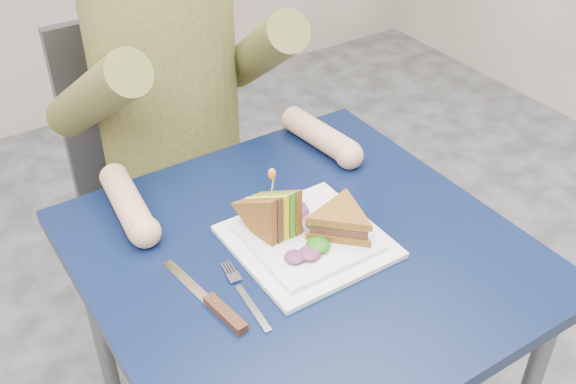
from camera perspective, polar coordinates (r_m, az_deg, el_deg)
table at (r=1.28m, az=1.24°, el=-7.48°), size 0.75×0.75×0.73m
chair at (r=1.81m, az=-10.54°, el=2.20°), size 0.42×0.40×0.93m
diner at (r=1.54m, az=-10.32°, el=11.86°), size 0.54×0.59×0.74m
plate at (r=1.23m, az=1.67°, el=-4.06°), size 0.26×0.26×0.02m
sandwich_flat at (r=1.22m, az=4.50°, el=-2.47°), size 0.19×0.19×0.05m
sandwich_upright at (r=1.21m, az=-1.30°, el=-2.04°), size 0.09×0.15×0.15m
fork at (r=1.13m, az=-3.57°, el=-8.85°), size 0.03×0.18×0.01m
knife at (r=1.12m, az=-5.97°, el=-9.68°), size 0.05×0.22×0.02m
toothpick at (r=1.17m, az=-1.35°, el=0.41°), size 0.01×0.01×0.06m
toothpick_frill at (r=1.16m, az=-1.37°, el=1.54°), size 0.01×0.01×0.02m
lettuce_spill at (r=1.22m, az=1.61°, el=-2.97°), size 0.15×0.13×0.02m
onion_ring at (r=1.22m, az=2.14°, el=-2.75°), size 0.04×0.04×0.02m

